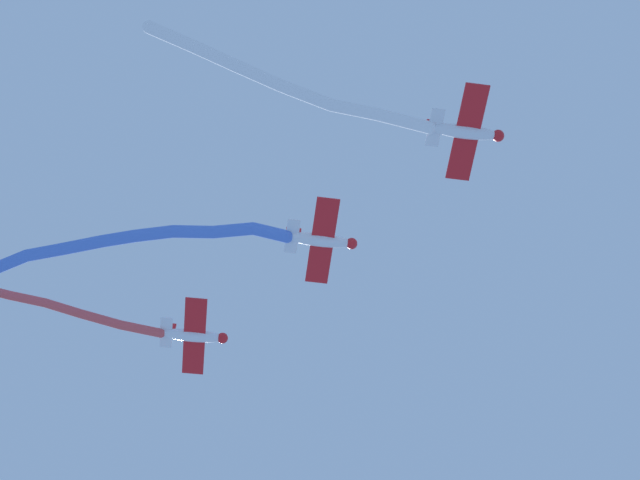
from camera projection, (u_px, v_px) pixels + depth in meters
airplane_lead at (466, 132)px, 59.54m from camera, size 4.85×6.29×1.57m
smoke_trail_lead at (290, 84)px, 58.35m from camera, size 17.87×3.25×1.25m
airplane_left_wing at (322, 240)px, 63.54m from camera, size 4.85×6.29×1.57m
smoke_trail_left_wing at (100, 249)px, 64.78m from camera, size 19.52×16.75×2.90m
airplane_right_wing at (194, 336)px, 67.54m from camera, size 4.85×6.27×1.57m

